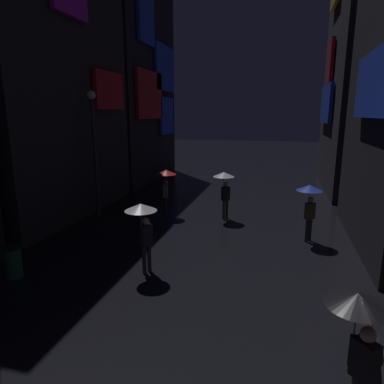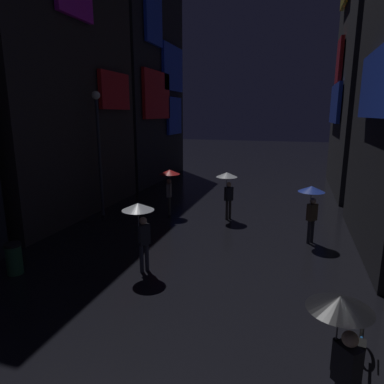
% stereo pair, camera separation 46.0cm
% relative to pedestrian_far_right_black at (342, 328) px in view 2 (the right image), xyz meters
% --- Properties ---
extents(building_left_mid, '(4.25, 8.65, 14.03)m').
position_rel_pedestrian_far_right_black_xyz_m(building_left_mid, '(-11.53, 8.72, 5.35)').
color(building_left_mid, '#2D2826').
rests_on(building_left_mid, ground).
extents(building_left_far, '(4.25, 8.39, 13.34)m').
position_rel_pedestrian_far_right_black_xyz_m(building_left_far, '(-11.50, 17.59, 5.00)').
color(building_left_far, '#232328').
rests_on(building_left_far, ground).
extents(building_right_far, '(4.25, 8.41, 14.46)m').
position_rel_pedestrian_far_right_black_xyz_m(building_right_far, '(3.45, 17.60, 5.56)').
color(building_right_far, '#232328').
rests_on(building_right_far, ground).
extents(pedestrian_far_right_black, '(0.90, 0.90, 2.12)m').
position_rel_pedestrian_far_right_black_xyz_m(pedestrian_far_right_black, '(0.00, 0.00, 0.00)').
color(pedestrian_far_right_black, '#38332D').
rests_on(pedestrian_far_right_black, ground).
extents(pedestrian_foreground_right_clear, '(0.90, 0.90, 2.12)m').
position_rel_pedestrian_far_right_black_xyz_m(pedestrian_foreground_right_clear, '(-3.48, 9.57, 0.00)').
color(pedestrian_foreground_right_clear, '#38332D').
rests_on(pedestrian_foreground_right_clear, ground).
extents(pedestrian_near_crossing_red, '(0.90, 0.90, 2.12)m').
position_rel_pedestrian_far_right_black_xyz_m(pedestrian_near_crossing_red, '(-6.10, 9.51, 0.00)').
color(pedestrian_near_crossing_red, '#38332D').
rests_on(pedestrian_near_crossing_red, ground).
extents(pedestrian_midstreet_left_blue, '(0.90, 0.90, 2.12)m').
position_rel_pedestrian_far_right_black_xyz_m(pedestrian_midstreet_left_blue, '(-0.13, 7.63, 0.00)').
color(pedestrian_midstreet_left_blue, '#2D2D38').
rests_on(pedestrian_midstreet_left_blue, ground).
extents(pedestrian_midstreet_centre_clear, '(0.90, 0.90, 2.12)m').
position_rel_pedestrian_far_right_black_xyz_m(pedestrian_midstreet_centre_clear, '(-4.85, 3.80, 0.00)').
color(pedestrian_midstreet_centre_clear, '#2D2D38').
rests_on(pedestrian_midstreet_centre_clear, ground).
extents(bicycle_parked_at_storefront, '(0.41, 1.80, 0.96)m').
position_rel_pedestrian_far_right_black_xyz_m(bicycle_parked_at_storefront, '(0.56, 1.32, -1.28)').
color(bicycle_parked_at_storefront, black).
rests_on(bicycle_parked_at_storefront, ground).
extents(streetlamp_left_far, '(0.36, 0.36, 5.49)m').
position_rel_pedestrian_far_right_black_xyz_m(streetlamp_left_far, '(-9.04, 8.62, 1.76)').
color(streetlamp_left_far, '#2D2D33').
rests_on(streetlamp_left_far, ground).
extents(trash_bin, '(0.46, 0.46, 0.93)m').
position_rel_pedestrian_far_right_black_xyz_m(trash_bin, '(-8.34, 2.70, -1.20)').
color(trash_bin, '#265933').
rests_on(trash_bin, ground).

